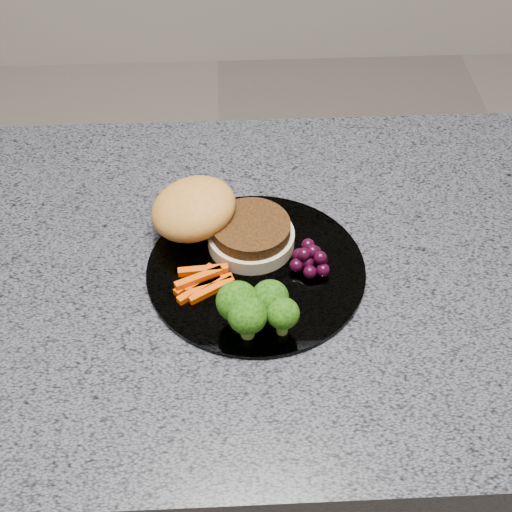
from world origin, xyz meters
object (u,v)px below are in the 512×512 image
Objects in this scene: burger at (214,221)px; grape_bunch at (311,259)px; island_cabinet at (219,459)px; plate at (256,269)px.

grape_bunch is at bearing -16.20° from burger.
island_cabinet is 6.23× the size of burger.
grape_bunch is at bearing -0.01° from plate.
plate is 0.07m from grape_bunch.
island_cabinet is at bearing 175.50° from grape_bunch.
grape_bunch reaches higher than island_cabinet.
island_cabinet is at bearing -94.68° from burger.
grape_bunch is (0.13, -0.01, 0.49)m from island_cabinet.
burger is at bearing 152.80° from grape_bunch.
grape_bunch reaches higher than plate.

